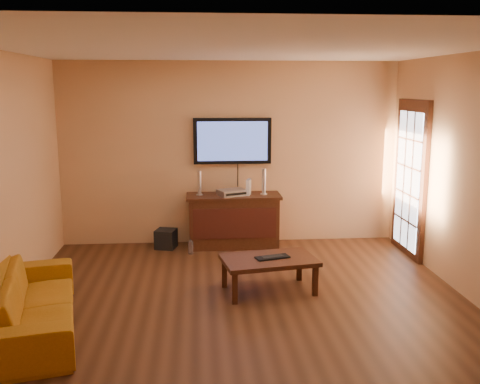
{
  "coord_description": "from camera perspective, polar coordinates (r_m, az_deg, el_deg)",
  "views": [
    {
      "loc": [
        -0.47,
        -5.39,
        2.32
      ],
      "look_at": [
        0.02,
        0.8,
        1.1
      ],
      "focal_mm": 40.0,
      "sensor_mm": 36.0,
      "label": 1
    }
  ],
  "objects": [
    {
      "name": "ground_plane",
      "position": [
        5.89,
        0.45,
        -12.09
      ],
      "size": [
        5.0,
        5.0,
        0.0
      ],
      "primitive_type": "plane",
      "color": "#371D0F",
      "rests_on": "ground"
    },
    {
      "name": "room_walls",
      "position": [
        6.07,
        -0.03,
        5.13
      ],
      "size": [
        5.0,
        5.0,
        5.0
      ],
      "color": "tan",
      "rests_on": "ground"
    },
    {
      "name": "french_door",
      "position": [
        7.78,
        17.67,
        1.19
      ],
      "size": [
        0.07,
        1.02,
        2.22
      ],
      "color": "black",
      "rests_on": "ground"
    },
    {
      "name": "media_console",
      "position": [
        7.88,
        -0.69,
        -3.05
      ],
      "size": [
        1.37,
        0.53,
        0.78
      ],
      "color": "black",
      "rests_on": "ground"
    },
    {
      "name": "television",
      "position": [
        7.9,
        -0.82,
        5.46
      ],
      "size": [
        1.15,
        0.08,
        0.68
      ],
      "color": "black",
      "rests_on": "ground"
    },
    {
      "name": "coffee_table",
      "position": [
        6.19,
        3.11,
        -7.5
      ],
      "size": [
        1.15,
        0.8,
        0.4
      ],
      "color": "black",
      "rests_on": "ground"
    },
    {
      "name": "sofa",
      "position": [
        5.58,
        -21.42,
        -10.0
      ],
      "size": [
        1.0,
        2.04,
        0.77
      ],
      "primitive_type": "imported",
      "rotation": [
        0.0,
        0.0,
        1.8
      ],
      "color": "#A66612",
      "rests_on": "ground"
    },
    {
      "name": "speaker_left",
      "position": [
        7.77,
        -4.34,
        0.85
      ],
      "size": [
        0.1,
        0.1,
        0.35
      ],
      "color": "silver",
      "rests_on": "media_console"
    },
    {
      "name": "speaker_right",
      "position": [
        7.8,
        2.57,
        1.0
      ],
      "size": [
        0.1,
        0.1,
        0.38
      ],
      "color": "silver",
      "rests_on": "media_console"
    },
    {
      "name": "av_receiver",
      "position": [
        7.75,
        -0.87,
        -0.04
      ],
      "size": [
        0.46,
        0.4,
        0.09
      ],
      "primitive_type": "cube",
      "rotation": [
        0.0,
        0.0,
        0.41
      ],
      "color": "silver",
      "rests_on": "media_console"
    },
    {
      "name": "game_console",
      "position": [
        7.77,
        0.92,
        0.52
      ],
      "size": [
        0.09,
        0.17,
        0.23
      ],
      "primitive_type": "cube",
      "rotation": [
        0.0,
        0.0,
        -0.28
      ],
      "color": "white",
      "rests_on": "media_console"
    },
    {
      "name": "subwoofer",
      "position": [
        7.93,
        -7.9,
        -4.96
      ],
      "size": [
        0.34,
        0.34,
        0.28
      ],
      "primitive_type": "cube",
      "rotation": [
        0.0,
        0.0,
        -0.27
      ],
      "color": "black",
      "rests_on": "ground"
    },
    {
      "name": "bottle",
      "position": [
        7.63,
        -5.28,
        -5.88
      ],
      "size": [
        0.07,
        0.07,
        0.21
      ],
      "color": "white",
      "rests_on": "ground"
    },
    {
      "name": "keyboard",
      "position": [
        6.17,
        3.48,
        -6.95
      ],
      "size": [
        0.41,
        0.25,
        0.02
      ],
      "color": "black",
      "rests_on": "coffee_table"
    }
  ]
}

